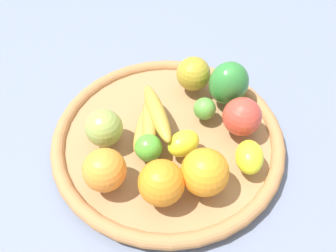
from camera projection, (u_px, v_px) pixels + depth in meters
ground_plane at (168, 144)px, 0.74m from camera, size 2.40×2.40×0.00m
basket at (168, 138)px, 0.72m from camera, size 0.46×0.46×0.04m
banana_bunch at (151, 118)px, 0.69m from camera, size 0.15×0.14×0.06m
orange_2 at (205, 172)px, 0.60m from camera, size 0.12×0.12×0.08m
apple_0 at (242, 117)px, 0.68m from camera, size 0.09×0.09×0.08m
orange_1 at (161, 183)px, 0.59m from camera, size 0.08×0.08×0.08m
lemon_1 at (183, 143)px, 0.66m from camera, size 0.08×0.07×0.05m
apple_1 at (104, 128)px, 0.67m from camera, size 0.08×0.08×0.07m
lime_0 at (149, 148)px, 0.65m from camera, size 0.07×0.07×0.05m
bell_pepper at (229, 83)px, 0.73m from camera, size 0.11×0.11×0.10m
lemon_0 at (249, 157)px, 0.64m from camera, size 0.08×0.08×0.05m
orange_0 at (104, 170)px, 0.61m from camera, size 0.09×0.09×0.08m
apple_2 at (193, 74)px, 0.77m from camera, size 0.10×0.10×0.07m
lime_1 at (205, 109)px, 0.72m from camera, size 0.06×0.06×0.05m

